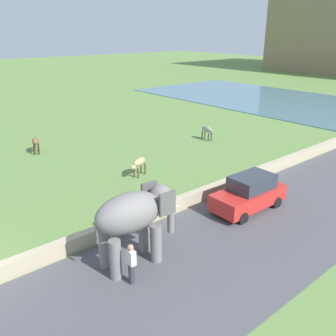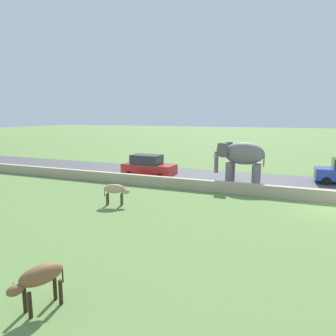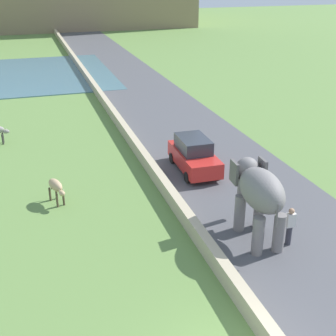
# 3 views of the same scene
# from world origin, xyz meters

# --- Properties ---
(barrier_wall) EXTENTS (0.40, 110.00, 0.68)m
(barrier_wall) POSITION_xyz_m (1.20, 18.00, 0.34)
(barrier_wall) COLOR tan
(barrier_wall) RESTS_ON ground
(lake) EXTENTS (36.00, 18.00, 0.08)m
(lake) POSITION_xyz_m (-14.00, 39.66, 0.04)
(lake) COLOR slate
(lake) RESTS_ON ground
(elephant) EXTENTS (1.57, 3.51, 2.99)m
(elephant) POSITION_xyz_m (3.44, 5.86, 2.04)
(elephant) COLOR slate
(elephant) RESTS_ON ground
(person_beside_elephant) EXTENTS (0.36, 0.22, 1.63)m
(person_beside_elephant) POSITION_xyz_m (4.40, 4.98, 0.87)
(person_beside_elephant) COLOR #33333D
(person_beside_elephant) RESTS_ON ground
(car_red) EXTENTS (1.86, 4.03, 1.80)m
(car_red) POSITION_xyz_m (3.43, 12.73, 0.90)
(car_red) COLOR red
(car_red) RESTS_ON ground
(cow_tan) EXTENTS (0.78, 1.42, 1.15)m
(cow_tan) POSITION_xyz_m (-3.76, 11.20, 0.84)
(cow_tan) COLOR tan
(cow_tan) RESTS_ON ground
(cow_brown) EXTENTS (1.41, 0.83, 1.15)m
(cow_brown) POSITION_xyz_m (-12.27, 8.08, 0.84)
(cow_brown) COLOR brown
(cow_brown) RESTS_ON ground
(cow_grey) EXTENTS (1.40, 0.52, 1.15)m
(cow_grey) POSITION_xyz_m (-6.54, 20.06, 0.84)
(cow_grey) COLOR gray
(cow_grey) RESTS_ON ground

